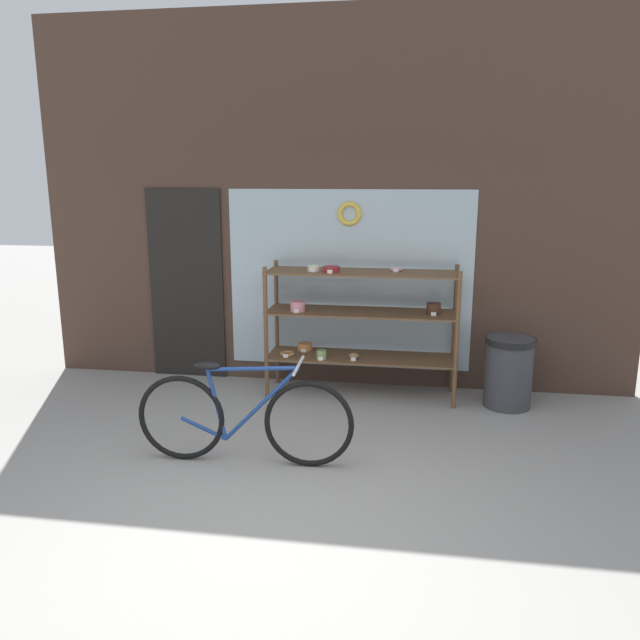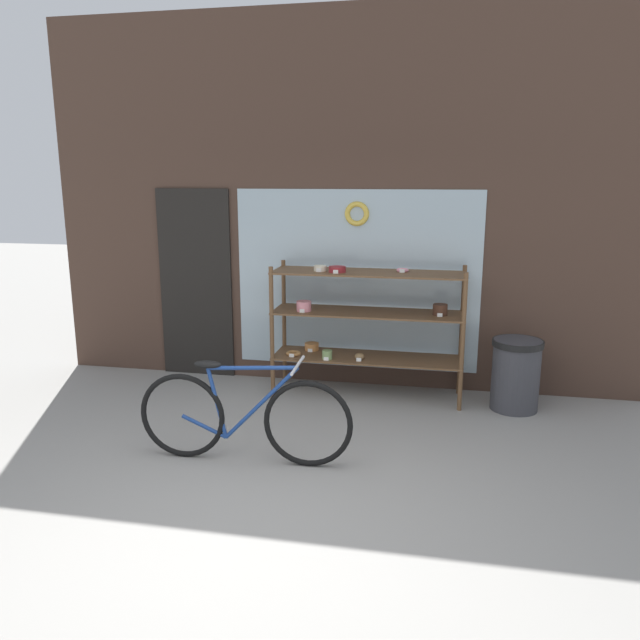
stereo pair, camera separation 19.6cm
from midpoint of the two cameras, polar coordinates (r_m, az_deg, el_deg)
ground_plane at (r=4.31m, az=-6.34°, el=-18.29°), size 30.00×30.00×0.00m
storefront_facade at (r=6.65m, az=-0.11°, el=10.11°), size 6.38×0.13×3.89m
display_case at (r=6.34m, az=2.62°, el=0.31°), size 1.93×0.53×1.36m
bicycle at (r=5.01m, az=-8.15°, el=-8.88°), size 1.74×0.46×0.84m
trash_bin at (r=6.38m, az=16.03°, el=-4.39°), size 0.48×0.48×0.70m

